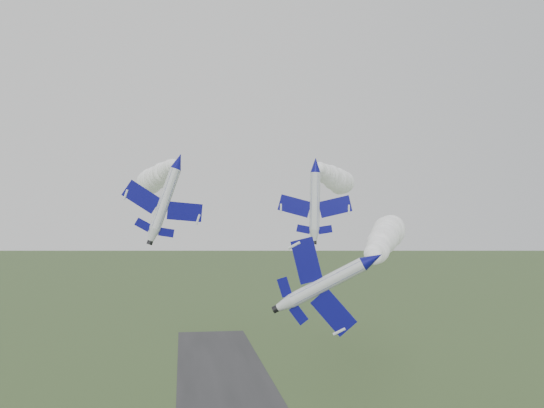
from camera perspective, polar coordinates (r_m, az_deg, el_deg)
The scene contains 6 objects.
jet_lead at distance 61.57m, azimuth 9.47°, elevation -5.13°, with size 6.39×12.30×9.20m.
smoke_trail_jet_lead at distance 98.08m, azimuth 10.54°, elevation -3.16°, with size 5.86×67.90×5.86m, color white, non-canonical shape.
jet_pair_left at distance 84.41m, azimuth -8.80°, elevation 4.02°, with size 10.57×13.24×4.31m.
smoke_trail_jet_pair_left at distance 121.80m, azimuth -10.70°, elevation 2.53°, with size 5.73×69.23×5.73m, color white, non-canonical shape.
jet_pair_right at distance 87.60m, azimuth 4.11°, elevation 3.72°, with size 10.60×12.30×3.10m.
smoke_trail_jet_pair_right at distance 120.17m, azimuth 5.77°, elevation 2.49°, with size 5.47×59.82×5.47m, color white, non-canonical shape.
Camera 1 is at (-10.90, -68.08, 38.94)m, focal length 40.00 mm.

